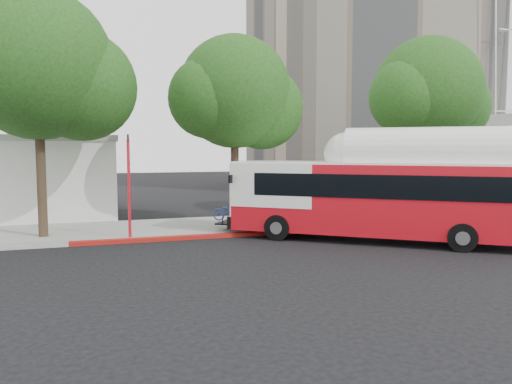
# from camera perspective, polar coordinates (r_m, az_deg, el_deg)

# --- Properties ---
(ground) EXTENTS (120.00, 120.00, 0.00)m
(ground) POSITION_cam_1_polar(r_m,az_deg,el_deg) (17.51, 6.13, -6.94)
(ground) COLOR black
(ground) RESTS_ON ground
(sidewalk) EXTENTS (60.00, 5.00, 0.15)m
(sidewalk) POSITION_cam_1_polar(r_m,az_deg,el_deg) (23.48, -0.39, -3.66)
(sidewalk) COLOR gray
(sidewalk) RESTS_ON ground
(curb_strip) EXTENTS (60.00, 0.30, 0.15)m
(curb_strip) POSITION_cam_1_polar(r_m,az_deg,el_deg) (21.05, 1.77, -4.68)
(curb_strip) COLOR gray
(curb_strip) RESTS_ON ground
(red_curb_segment) EXTENTS (10.00, 0.32, 0.16)m
(red_curb_segment) POSITION_cam_1_polar(r_m,az_deg,el_deg) (20.24, -6.28, -5.08)
(red_curb_segment) COLOR maroon
(red_curb_segment) RESTS_ON ground
(street_tree_left) EXTENTS (6.67, 5.80, 9.74)m
(street_tree_left) POSITION_cam_1_polar(r_m,az_deg,el_deg) (21.43, -22.42, 12.65)
(street_tree_left) COLOR #2D2116
(street_tree_left) RESTS_ON ground
(street_tree_mid) EXTENTS (5.75, 5.00, 8.62)m
(street_tree_mid) POSITION_cam_1_polar(r_m,az_deg,el_deg) (22.73, -1.51, 10.79)
(street_tree_mid) COLOR #2D2116
(street_tree_mid) RESTS_ON ground
(street_tree_right) EXTENTS (6.21, 5.40, 9.18)m
(street_tree_right) POSITION_cam_1_polar(r_m,az_deg,el_deg) (27.20, 19.68, 10.29)
(street_tree_right) COLOR #2D2116
(street_tree_right) RESTS_ON ground
(apartment_tower) EXTENTS (18.00, 18.00, 37.00)m
(apartment_tower) POSITION_cam_1_polar(r_m,az_deg,el_deg) (52.21, 12.14, 20.47)
(apartment_tower) COLOR tan
(apartment_tower) RESTS_ON ground
(transit_bus) EXTENTS (10.78, 8.87, 3.54)m
(transit_bus) POSITION_cam_1_polar(r_m,az_deg,el_deg) (19.92, 13.63, -0.79)
(transit_bus) COLOR red
(transit_bus) RESTS_ON ground
(signal_pole) EXTENTS (0.12, 0.39, 4.16)m
(signal_pole) POSITION_cam_1_polar(r_m,az_deg,el_deg) (19.95, -14.31, 0.59)
(signal_pole) COLOR red
(signal_pole) RESTS_ON ground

